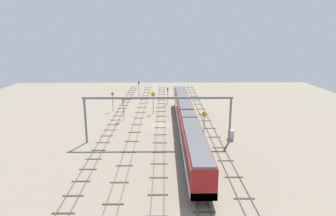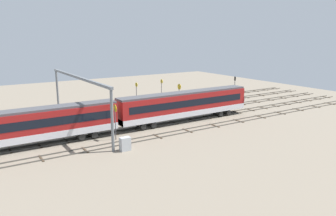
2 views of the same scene
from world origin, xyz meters
name	(u,v)px [view 2 (image 2 of 2)]	position (x,y,z in m)	size (l,w,h in m)	color
ground_plane	(141,119)	(0.00, 0.00, 0.00)	(110.52, 110.52, 0.00)	gray
track_near_foreground	(173,133)	(0.00, -9.85, 0.07)	(94.52, 2.40, 0.16)	#59544C
track_with_train	(156,126)	(0.00, -4.93, 0.07)	(94.52, 2.40, 0.16)	#59544C
track_middle	(141,119)	(0.00, 0.00, 0.07)	(94.52, 2.40, 0.16)	#59544C
track_second_far	(128,113)	(0.00, 4.93, 0.07)	(94.52, 2.40, 0.16)	#59544C
track_far_background	(117,108)	(0.00, 9.85, 0.07)	(94.52, 2.40, 0.16)	#59544C
train	(120,115)	(-6.05, -4.93, 2.66)	(50.40, 3.24, 4.80)	maroon
overhead_gantry	(78,87)	(-10.32, 0.30, 6.42)	(0.40, 25.28, 8.04)	slate
speed_sign_near_foreground	(115,117)	(-8.10, -7.89, 3.24)	(0.14, 0.99, 4.88)	#4C4C51
speed_sign_mid_trackside	(136,92)	(3.43, 8.02, 3.29)	(0.14, 0.88, 5.12)	#4C4C51
speed_sign_far_trackside	(162,87)	(11.40, 11.69, 3.09)	(0.14, 0.90, 4.75)	#4C4C51
speed_sign_distant_end	(179,93)	(9.17, 1.83, 3.46)	(0.14, 1.07, 5.14)	#4C4C51
signal_light_trackside_approach	(231,93)	(18.99, -1.72, 2.93)	(0.31, 0.32, 4.47)	#4C4C51
signal_light_trackside_departure	(235,84)	(28.13, 6.71, 3.08)	(0.31, 0.32, 4.71)	#4C4C51
relay_cabinet	(125,144)	(-8.96, -12.62, 0.85)	(1.31, 0.84, 1.71)	#B2B7BC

